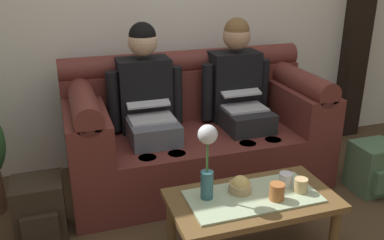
# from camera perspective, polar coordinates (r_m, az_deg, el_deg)

# --- Properties ---
(couch) EXTENTS (1.91, 0.88, 0.96)m
(couch) POSITION_cam_1_polar(r_m,az_deg,el_deg) (3.25, 0.41, -1.75)
(couch) COLOR maroon
(couch) RESTS_ON ground_plane
(person_left) EXTENTS (0.56, 0.67, 1.22)m
(person_left) POSITION_cam_1_polar(r_m,az_deg,el_deg) (3.06, -5.95, 2.28)
(person_left) COLOR #595B66
(person_left) RESTS_ON ground_plane
(person_right) EXTENTS (0.56, 0.67, 1.22)m
(person_right) POSITION_cam_1_polar(r_m,az_deg,el_deg) (3.28, 6.41, 3.55)
(person_right) COLOR #232326
(person_right) RESTS_ON ground_plane
(coffee_table) EXTENTS (0.94, 0.50, 0.40)m
(coffee_table) POSITION_cam_1_polar(r_m,az_deg,el_deg) (2.45, 8.10, -11.27)
(coffee_table) COLOR brown
(coffee_table) RESTS_ON ground_plane
(flower_vase) EXTENTS (0.10, 0.10, 0.43)m
(flower_vase) POSITION_cam_1_polar(r_m,az_deg,el_deg) (2.25, 2.08, -4.81)
(flower_vase) COLOR #336672
(flower_vase) RESTS_ON coffee_table
(snack_bowl) EXTENTS (0.13, 0.13, 0.11)m
(snack_bowl) POSITION_cam_1_polar(r_m,az_deg,el_deg) (2.42, 6.50, -8.79)
(snack_bowl) COLOR tan
(snack_bowl) RESTS_ON coffee_table
(cup_near_left) EXTENTS (0.08, 0.08, 0.08)m
(cup_near_left) POSITION_cam_1_polar(r_m,az_deg,el_deg) (2.48, 14.43, -8.49)
(cup_near_left) COLOR #DBB77A
(cup_near_left) RESTS_ON coffee_table
(cup_near_right) EXTENTS (0.08, 0.08, 0.08)m
(cup_near_right) POSITION_cam_1_polar(r_m,az_deg,el_deg) (2.52, 12.48, -7.82)
(cup_near_right) COLOR silver
(cup_near_right) RESTS_ON coffee_table
(cup_far_center) EXTENTS (0.08, 0.08, 0.09)m
(cup_far_center) POSITION_cam_1_polar(r_m,az_deg,el_deg) (2.38, 11.36, -9.43)
(cup_far_center) COLOR #B26633
(cup_far_center) RESTS_ON coffee_table
(backpack_left) EXTENTS (0.30, 0.32, 0.39)m
(backpack_left) POSITION_cam_1_polar(r_m,az_deg,el_deg) (2.81, -19.78, -11.32)
(backpack_left) COLOR #2D2319
(backpack_left) RESTS_ON ground_plane
(backpack_right) EXTENTS (0.30, 0.31, 0.37)m
(backpack_right) POSITION_cam_1_polar(r_m,az_deg,el_deg) (3.42, 23.25, -5.94)
(backpack_right) COLOR #4C6B4C
(backpack_right) RESTS_ON ground_plane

